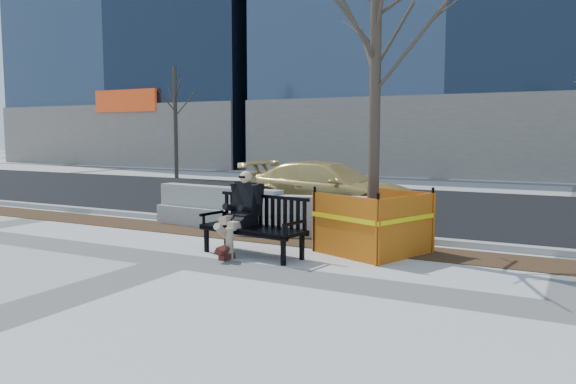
% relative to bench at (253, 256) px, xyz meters
% --- Properties ---
extents(ground, '(120.00, 120.00, 0.00)m').
position_rel_bench_xyz_m(ground, '(-0.91, -0.97, 0.00)').
color(ground, beige).
rests_on(ground, ground).
extents(mulch_strip, '(40.00, 1.20, 0.02)m').
position_rel_bench_xyz_m(mulch_strip, '(-0.91, 1.63, 0.00)').
color(mulch_strip, '#47301C').
rests_on(mulch_strip, ground).
extents(asphalt_street, '(60.00, 10.40, 0.01)m').
position_rel_bench_xyz_m(asphalt_street, '(-0.91, 7.83, 0.00)').
color(asphalt_street, black).
rests_on(asphalt_street, ground).
extents(curb, '(60.00, 0.25, 0.12)m').
position_rel_bench_xyz_m(curb, '(-0.91, 2.58, 0.06)').
color(curb, '#9E9B93').
rests_on(curb, ground).
extents(bench, '(2.14, 1.05, 1.09)m').
position_rel_bench_xyz_m(bench, '(0.00, 0.00, 0.00)').
color(bench, black).
rests_on(bench, ground).
extents(seated_man, '(0.80, 1.15, 1.49)m').
position_rel_bench_xyz_m(seated_man, '(-0.28, 0.10, 0.00)').
color(seated_man, black).
rests_on(seated_man, ground).
extents(tree_fence, '(3.15, 3.15, 6.07)m').
position_rel_bench_xyz_m(tree_fence, '(1.81, 1.28, 0.00)').
color(tree_fence, orange).
rests_on(tree_fence, ground).
extents(sedan, '(4.99, 2.23, 1.42)m').
position_rel_bench_xyz_m(sedan, '(-0.85, 5.38, 0.00)').
color(sedan, tan).
rests_on(sedan, ground).
extents(jersey_barrier_left, '(3.43, 0.99, 0.97)m').
position_rel_bench_xyz_m(jersey_barrier_left, '(-2.26, 2.21, 0.00)').
color(jersey_barrier_left, gray).
rests_on(jersey_barrier_left, ground).
extents(jersey_barrier_right, '(3.09, 1.54, 0.87)m').
position_rel_bench_xyz_m(jersey_barrier_right, '(0.01, 2.18, 0.00)').
color(jersey_barrier_right, '#A3A098').
rests_on(jersey_barrier_right, ground).
extents(far_tree_left, '(2.33, 2.33, 5.75)m').
position_rel_bench_xyz_m(far_tree_left, '(-12.31, 13.14, 0.00)').
color(far_tree_left, '#4A3E2F').
rests_on(far_tree_left, ground).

